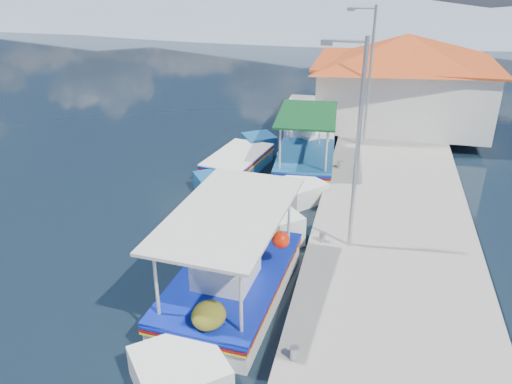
# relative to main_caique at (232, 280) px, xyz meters

# --- Properties ---
(ground) EXTENTS (160.00, 160.00, 0.00)m
(ground) POSITION_rel_main_caique_xyz_m (-1.74, 0.62, -0.57)
(ground) COLOR black
(ground) RESTS_ON ground
(quay) EXTENTS (5.00, 44.00, 0.50)m
(quay) POSITION_rel_main_caique_xyz_m (4.16, 6.62, -0.32)
(quay) COLOR gray
(quay) RESTS_ON ground
(bollards) EXTENTS (0.20, 17.20, 0.30)m
(bollards) POSITION_rel_main_caique_xyz_m (2.06, 5.87, 0.08)
(bollards) COLOR #A5A8AD
(bollards) RESTS_ON quay
(main_caique) EXTENTS (2.98, 8.90, 2.94)m
(main_caique) POSITION_rel_main_caique_xyz_m (0.00, 0.00, 0.00)
(main_caique) COLOR white
(main_caique) RESTS_ON ground
(caique_green_canopy) EXTENTS (2.60, 7.58, 2.84)m
(caique_green_canopy) POSITION_rel_main_caique_xyz_m (0.61, 9.07, -0.14)
(caique_green_canopy) COLOR white
(caique_green_canopy) RESTS_ON ground
(caique_blue_hull) EXTENTS (2.55, 6.27, 1.13)m
(caique_blue_hull) POSITION_rel_main_caique_xyz_m (-2.21, 8.61, -0.26)
(caique_blue_hull) COLOR #164E85
(caique_blue_hull) RESTS_ON ground
(caique_far) EXTENTS (2.05, 6.70, 2.35)m
(caique_far) POSITION_rel_main_caique_xyz_m (0.21, 11.87, -0.13)
(caique_far) COLOR white
(caique_far) RESTS_ON ground
(harbor_building) EXTENTS (10.49, 10.49, 4.40)m
(harbor_building) POSITION_rel_main_caique_xyz_m (4.45, 15.62, 2.21)
(harbor_building) COLOR white
(harbor_building) RESTS_ON quay
(lamp_post_near) EXTENTS (1.21, 0.14, 6.00)m
(lamp_post_near) POSITION_rel_main_caique_xyz_m (2.76, 2.62, 3.29)
(lamp_post_near) COLOR #A5A8AD
(lamp_post_near) RESTS_ON quay
(lamp_post_far) EXTENTS (1.21, 0.14, 6.00)m
(lamp_post_far) POSITION_rel_main_caique_xyz_m (2.76, 11.62, 3.29)
(lamp_post_far) COLOR #A5A8AD
(lamp_post_far) RESTS_ON quay
(mountain_ridge) EXTENTS (171.40, 96.00, 5.50)m
(mountain_ridge) POSITION_rel_main_caique_xyz_m (4.80, 56.62, 1.47)
(mountain_ridge) COLOR slate
(mountain_ridge) RESTS_ON ground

